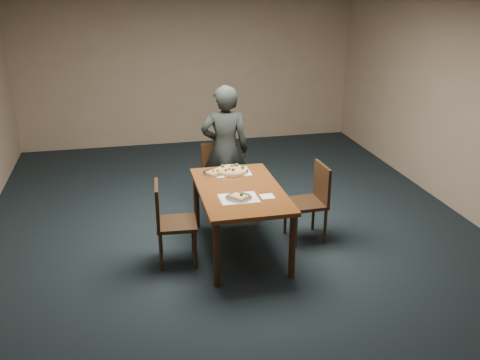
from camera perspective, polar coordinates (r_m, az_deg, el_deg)
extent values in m
plane|color=black|center=(6.39, -0.39, -6.22)|extent=(8.00, 8.00, 0.00)
plane|color=tan|center=(9.74, -5.52, 11.99)|extent=(6.00, 0.00, 6.00)
plane|color=tan|center=(7.12, 24.08, 6.85)|extent=(0.00, 8.00, 8.00)
cube|color=#522910|center=(5.83, 0.00, -1.12)|extent=(0.90, 1.50, 0.04)
cylinder|color=black|center=(5.31, -2.50, -7.98)|extent=(0.07, 0.07, 0.70)
cylinder|color=black|center=(6.54, -4.66, -2.20)|extent=(0.07, 0.07, 0.70)
cylinder|color=black|center=(5.48, 5.60, -7.08)|extent=(0.07, 0.07, 0.70)
cylinder|color=black|center=(6.68, 1.97, -1.63)|extent=(0.07, 0.07, 0.70)
cube|color=black|center=(6.87, -2.01, -0.10)|extent=(0.46, 0.46, 0.04)
cylinder|color=black|center=(6.75, -3.03, -2.66)|extent=(0.04, 0.04, 0.43)
cylinder|color=black|center=(7.07, -3.80, -1.53)|extent=(0.04, 0.04, 0.43)
cylinder|color=black|center=(6.84, -0.12, -2.28)|extent=(0.04, 0.04, 0.43)
cylinder|color=black|center=(7.16, -1.01, -1.19)|extent=(0.04, 0.04, 0.43)
cube|color=black|center=(6.95, -2.47, 2.28)|extent=(0.42, 0.07, 0.44)
cube|color=black|center=(5.75, -6.78, -4.65)|extent=(0.45, 0.45, 0.04)
cylinder|color=black|center=(5.70, -4.78, -7.45)|extent=(0.04, 0.04, 0.43)
cylinder|color=black|center=(5.70, -8.43, -7.66)|extent=(0.04, 0.04, 0.43)
cylinder|color=black|center=(6.02, -5.03, -5.82)|extent=(0.04, 0.04, 0.43)
cylinder|color=black|center=(6.01, -8.47, -6.01)|extent=(0.04, 0.04, 0.43)
cube|color=black|center=(5.65, -8.81, -2.56)|extent=(0.06, 0.42, 0.44)
cube|color=black|center=(6.25, 7.02, -2.49)|extent=(0.44, 0.44, 0.04)
cylinder|color=black|center=(6.43, 4.85, -3.96)|extent=(0.04, 0.04, 0.43)
cylinder|color=black|center=(6.56, 7.82, -3.59)|extent=(0.04, 0.04, 0.43)
cylinder|color=black|center=(6.13, 5.97, -5.33)|extent=(0.04, 0.04, 0.43)
cylinder|color=black|center=(6.26, 9.07, -4.91)|extent=(0.04, 0.04, 0.43)
cube|color=black|center=(6.22, 8.75, -0.27)|extent=(0.05, 0.42, 0.44)
imported|color=black|center=(6.83, -1.60, 3.23)|extent=(0.67, 0.49, 1.67)
cube|color=white|center=(6.31, -0.85, 0.88)|extent=(0.42, 0.32, 0.00)
cube|color=white|center=(5.57, -0.14, -1.95)|extent=(0.40, 0.30, 0.00)
cylinder|color=silver|center=(6.31, -0.85, 0.94)|extent=(0.39, 0.39, 0.01)
cylinder|color=tan|center=(6.30, -0.85, 1.07)|extent=(0.35, 0.35, 0.02)
cylinder|color=#FECD84|center=(6.30, -0.85, 1.19)|extent=(0.31, 0.31, 0.01)
sphere|color=#1E4415|center=(6.34, -1.88, 1.49)|extent=(0.04, 0.04, 0.04)
sphere|color=#1E4415|center=(6.38, -0.35, 1.63)|extent=(0.04, 0.04, 0.04)
sphere|color=#1E4415|center=(6.36, -0.89, 1.53)|extent=(0.03, 0.03, 0.03)
sphere|color=#1E4415|center=(6.26, -1.15, 1.20)|extent=(0.03, 0.03, 0.03)
sphere|color=#1E4415|center=(6.31, 0.37, 1.38)|extent=(0.03, 0.03, 0.03)
sphere|color=#1E4415|center=(6.22, -1.51, 1.07)|extent=(0.04, 0.04, 0.04)
sphere|color=#1E4415|center=(6.23, -0.74, 1.11)|extent=(0.04, 0.04, 0.04)
sphere|color=#1E4415|center=(6.33, 0.26, 1.46)|extent=(0.04, 0.04, 0.04)
sphere|color=#1E4415|center=(6.29, 0.26, 1.28)|extent=(0.03, 0.03, 0.03)
sphere|color=#1E4415|center=(6.37, -0.58, 1.57)|extent=(0.03, 0.03, 0.03)
cylinder|color=silver|center=(5.57, -0.14, -1.89)|extent=(0.28, 0.28, 0.01)
cube|color=tan|center=(5.57, -0.14, -1.77)|extent=(0.21, 0.21, 0.02)
cube|color=#FECD84|center=(5.56, -0.14, -1.66)|extent=(0.17, 0.17, 0.01)
sphere|color=#1E4415|center=(5.58, 0.19, -1.44)|extent=(0.03, 0.03, 0.03)
sphere|color=#1E4415|center=(5.55, 0.13, -1.55)|extent=(0.03, 0.03, 0.03)
cylinder|color=silver|center=(6.27, -2.72, 0.76)|extent=(0.28, 0.28, 0.01)
cube|color=tan|center=(6.27, -2.72, 0.88)|extent=(0.21, 0.20, 0.02)
cube|color=#FECD84|center=(6.26, -2.73, 0.97)|extent=(0.17, 0.16, 0.01)
sphere|color=#1E4415|center=(6.24, -2.40, 1.02)|extent=(0.03, 0.03, 0.03)
sphere|color=#1E4415|center=(6.24, -2.89, 0.99)|extent=(0.03, 0.03, 0.03)
cube|color=white|center=(5.62, 2.93, -1.77)|extent=(0.14, 0.14, 0.01)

